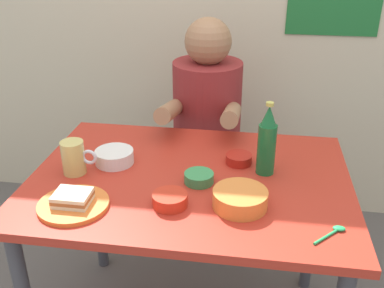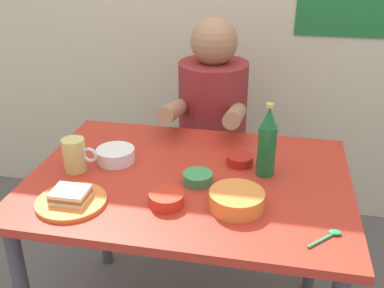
{
  "view_description": "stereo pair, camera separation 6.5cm",
  "coord_description": "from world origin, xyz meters",
  "px_view_note": "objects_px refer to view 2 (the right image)",
  "views": [
    {
      "loc": [
        0.21,
        -1.34,
        1.52
      ],
      "look_at": [
        0.0,
        0.05,
        0.84
      ],
      "focal_mm": 42.02,
      "sensor_mm": 36.0,
      "label": 1
    },
    {
      "loc": [
        0.27,
        -1.32,
        1.52
      ],
      "look_at": [
        0.0,
        0.05,
        0.84
      ],
      "focal_mm": 42.02,
      "sensor_mm": 36.0,
      "label": 2
    }
  ],
  "objects_px": {
    "sandwich": "(70,195)",
    "beer_mug": "(75,155)",
    "sauce_bowl_chili": "(167,199)",
    "stool": "(211,182)",
    "plate_orange": "(71,202)",
    "person_seated": "(212,106)",
    "beer_bottle": "(267,143)",
    "dining_table": "(189,199)"
  },
  "relations": [
    {
      "from": "sandwich",
      "to": "beer_mug",
      "type": "bearing_deg",
      "value": 109.84
    },
    {
      "from": "sandwich",
      "to": "sauce_bowl_chili",
      "type": "relative_size",
      "value": 1.0
    },
    {
      "from": "stool",
      "to": "sandwich",
      "type": "distance_m",
      "value": 1.02
    },
    {
      "from": "sandwich",
      "to": "plate_orange",
      "type": "bearing_deg",
      "value": 180.0
    },
    {
      "from": "plate_orange",
      "to": "beer_mug",
      "type": "xyz_separation_m",
      "value": [
        -0.07,
        0.2,
        0.05
      ]
    },
    {
      "from": "plate_orange",
      "to": "sandwich",
      "type": "height_order",
      "value": "sandwich"
    },
    {
      "from": "person_seated",
      "to": "sandwich",
      "type": "xyz_separation_m",
      "value": [
        -0.31,
        -0.86,
        0.01
      ]
    },
    {
      "from": "beer_mug",
      "to": "plate_orange",
      "type": "bearing_deg",
      "value": -70.16
    },
    {
      "from": "person_seated",
      "to": "beer_bottle",
      "type": "distance_m",
      "value": 0.62
    },
    {
      "from": "stool",
      "to": "sauce_bowl_chili",
      "type": "bearing_deg",
      "value": -91.21
    },
    {
      "from": "sauce_bowl_chili",
      "to": "plate_orange",
      "type": "bearing_deg",
      "value": -169.91
    },
    {
      "from": "sandwich",
      "to": "beer_bottle",
      "type": "distance_m",
      "value": 0.66
    },
    {
      "from": "plate_orange",
      "to": "stool",
      "type": "bearing_deg",
      "value": 70.35
    },
    {
      "from": "dining_table",
      "to": "beer_mug",
      "type": "distance_m",
      "value": 0.43
    },
    {
      "from": "plate_orange",
      "to": "sauce_bowl_chili",
      "type": "height_order",
      "value": "sauce_bowl_chili"
    },
    {
      "from": "dining_table",
      "to": "beer_mug",
      "type": "height_order",
      "value": "beer_mug"
    },
    {
      "from": "stool",
      "to": "plate_orange",
      "type": "distance_m",
      "value": 1.01
    },
    {
      "from": "person_seated",
      "to": "sandwich",
      "type": "height_order",
      "value": "person_seated"
    },
    {
      "from": "dining_table",
      "to": "person_seated",
      "type": "relative_size",
      "value": 1.53
    },
    {
      "from": "sandwich",
      "to": "beer_bottle",
      "type": "height_order",
      "value": "beer_bottle"
    },
    {
      "from": "beer_bottle",
      "to": "person_seated",
      "type": "bearing_deg",
      "value": 116.23
    },
    {
      "from": "stool",
      "to": "person_seated",
      "type": "xyz_separation_m",
      "value": [
        0.0,
        -0.01,
        0.42
      ]
    },
    {
      "from": "dining_table",
      "to": "beer_bottle",
      "type": "bearing_deg",
      "value": 14.65
    },
    {
      "from": "beer_bottle",
      "to": "plate_orange",
      "type": "bearing_deg",
      "value": -152.25
    },
    {
      "from": "plate_orange",
      "to": "sauce_bowl_chili",
      "type": "xyz_separation_m",
      "value": [
        0.29,
        0.05,
        0.02
      ]
    },
    {
      "from": "beer_mug",
      "to": "beer_bottle",
      "type": "bearing_deg",
      "value": 8.9
    },
    {
      "from": "plate_orange",
      "to": "sauce_bowl_chili",
      "type": "relative_size",
      "value": 2.0
    },
    {
      "from": "dining_table",
      "to": "beer_bottle",
      "type": "height_order",
      "value": "beer_bottle"
    },
    {
      "from": "stool",
      "to": "dining_table",
      "type": "bearing_deg",
      "value": -88.56
    },
    {
      "from": "plate_orange",
      "to": "sauce_bowl_chili",
      "type": "bearing_deg",
      "value": 10.09
    },
    {
      "from": "stool",
      "to": "sandwich",
      "type": "height_order",
      "value": "sandwich"
    },
    {
      "from": "dining_table",
      "to": "sandwich",
      "type": "xyz_separation_m",
      "value": [
        -0.33,
        -0.24,
        0.13
      ]
    },
    {
      "from": "stool",
      "to": "plate_orange",
      "type": "relative_size",
      "value": 2.05
    },
    {
      "from": "dining_table",
      "to": "sauce_bowl_chili",
      "type": "bearing_deg",
      "value": -100.01
    },
    {
      "from": "stool",
      "to": "beer_mug",
      "type": "distance_m",
      "value": 0.89
    },
    {
      "from": "stool",
      "to": "beer_bottle",
      "type": "height_order",
      "value": "beer_bottle"
    },
    {
      "from": "dining_table",
      "to": "sandwich",
      "type": "height_order",
      "value": "sandwich"
    },
    {
      "from": "person_seated",
      "to": "sauce_bowl_chili",
      "type": "relative_size",
      "value": 6.54
    },
    {
      "from": "dining_table",
      "to": "sauce_bowl_chili",
      "type": "distance_m",
      "value": 0.22
    },
    {
      "from": "stool",
      "to": "beer_bottle",
      "type": "xyz_separation_m",
      "value": [
        0.27,
        -0.56,
        0.51
      ]
    },
    {
      "from": "stool",
      "to": "beer_mug",
      "type": "bearing_deg",
      "value": -119.98
    },
    {
      "from": "person_seated",
      "to": "beer_bottle",
      "type": "relative_size",
      "value": 2.75
    }
  ]
}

